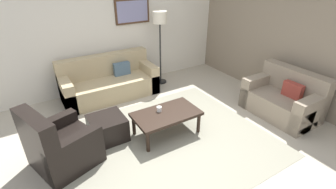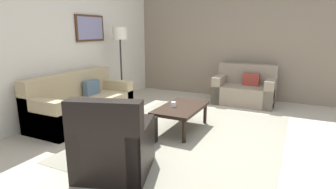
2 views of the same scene
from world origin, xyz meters
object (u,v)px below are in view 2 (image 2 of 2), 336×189
framed_artwork (90,28)px  couch_main (80,104)px  couch_loveseat (245,90)px  coffee_table (181,109)px  ottoman (132,132)px  armchair_leather (113,150)px  lamp_standing (120,41)px  cup (173,104)px

framed_artwork → couch_main: bearing=-155.1°
couch_loveseat → framed_artwork: bearing=121.2°
coffee_table → framed_artwork: (0.50, 2.29, 1.33)m
framed_artwork → ottoman: bearing=-126.4°
couch_main → couch_loveseat: bearing=-44.0°
armchair_leather → framed_artwork: bearing=44.7°
ottoman → lamp_standing: size_ratio=0.33×
cup → armchair_leather: bearing=179.4°
armchair_leather → coffee_table: bearing=-4.2°
armchair_leather → framed_artwork: size_ratio=1.25×
cup → couch_main: bearing=98.4°
couch_main → armchair_leather: (-1.34, -1.77, 0.01)m
armchair_leather → ottoman: size_ratio=1.81×
couch_main → ottoman: 1.61m
couch_main → lamp_standing: bearing=-0.7°
ottoman → couch_main: bearing=69.7°
armchair_leather → framed_artwork: framed_artwork is taller
couch_loveseat → couch_main: bearing=136.0°
couch_main → lamp_standing: lamp_standing is taller
coffee_table → cup: 0.16m
couch_loveseat → lamp_standing: lamp_standing is taller
couch_loveseat → coffee_table: bearing=164.6°
couch_loveseat → cup: couch_loveseat is taller
cup → framed_artwork: framed_artwork is taller
couch_main → armchair_leather: bearing=-127.1°
couch_main → couch_loveseat: size_ratio=1.52×
cup → framed_artwork: (0.58, 2.18, 1.24)m
armchair_leather → cup: 1.62m
framed_artwork → armchair_leather: bearing=-135.3°
couch_loveseat → coffee_table: couch_loveseat is taller
ottoman → cup: 0.91m
armchair_leather → coffee_table: (1.69, -0.12, 0.05)m
couch_loveseat → coffee_table: 2.36m
cup → framed_artwork: size_ratio=0.10×
armchair_leather → ottoman: (0.78, 0.26, -0.11)m
armchair_leather → couch_main: bearing=52.9°
ottoman → lamp_standing: (1.87, 1.49, 1.21)m
armchair_leather → couch_loveseat: bearing=-10.7°
lamp_standing → ottoman: bearing=-141.4°
couch_main → lamp_standing: 1.72m
couch_main → couch_loveseat: same height
ottoman → coffee_table: coffee_table is taller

